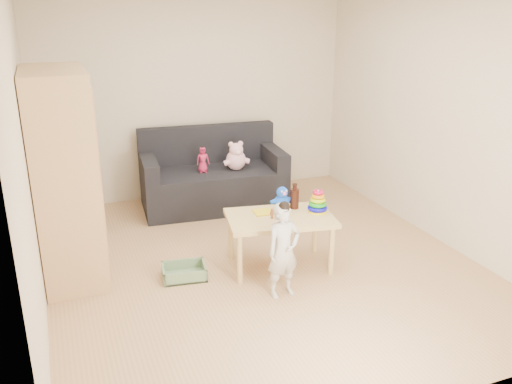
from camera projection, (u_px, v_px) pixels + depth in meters
name	position (u px, v px, depth m)	size (l,w,h in m)	color
room	(261.00, 134.00, 4.95)	(4.50, 4.50, 4.50)	tan
wardrobe	(64.00, 177.00, 4.87)	(0.53, 1.06, 1.91)	tan
sofa	(213.00, 188.00, 6.76)	(1.73, 0.87, 0.49)	black
play_table	(280.00, 241.00, 5.21)	(1.00, 0.63, 0.53)	#E6BF7E
storage_bin	(184.00, 272.00, 5.06)	(0.40, 0.30, 0.12)	gray
toddler	(283.00, 252.00, 4.65)	(0.31, 0.20, 0.83)	beige
pink_bear	(236.00, 158.00, 6.62)	(0.26, 0.22, 0.30)	#FFBBCC
doll	(203.00, 160.00, 6.51)	(0.16, 0.11, 0.31)	#B6224D
ring_stacker	(318.00, 203.00, 5.20)	(0.19, 0.19, 0.22)	yellow
brown_bottle	(295.00, 198.00, 5.29)	(0.09, 0.09, 0.25)	black
blue_plush	(282.00, 197.00, 5.27)	(0.19, 0.15, 0.24)	blue
wooden_figure	(272.00, 214.00, 5.05)	(0.04, 0.03, 0.10)	brown
yellow_book	(263.00, 212.00, 5.21)	(0.18, 0.18, 0.01)	yellow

